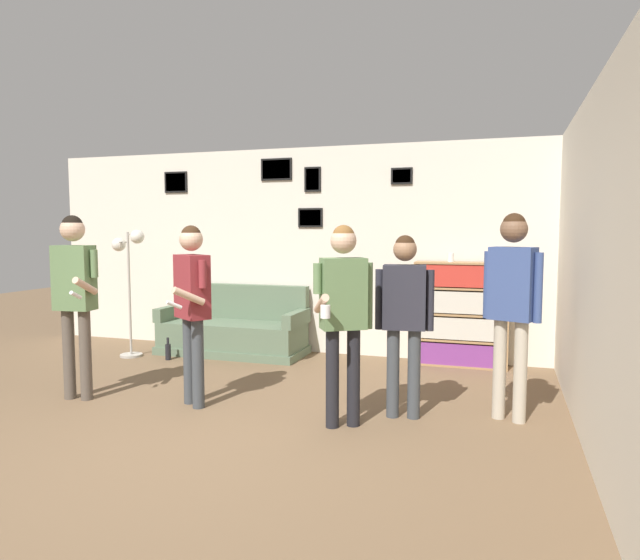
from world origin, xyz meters
The scene contains 13 objects.
ground_plane centered at (0.00, 0.00, 0.00)m, with size 20.00×20.00×0.00m, color brown.
wall_back centered at (-0.01, 3.70, 1.36)m, with size 8.10×0.08×2.70m.
wall_right centered at (2.88, 1.84, 1.35)m, with size 0.06×6.07×2.70m.
couch centered at (-1.12, 3.29, 0.29)m, with size 1.92×0.80×0.89m.
bookshelf centered at (1.78, 3.48, 0.62)m, with size 1.10×0.30×1.25m.
floor_lamp centered at (-2.29, 2.69, 1.19)m, with size 0.46×0.28×1.63m.
person_player_foreground_left centered at (-1.62, 0.95, 1.10)m, with size 0.52×0.45×1.76m.
person_player_foreground_center centered at (-0.45, 1.12, 1.02)m, with size 0.43×0.60×1.67m.
person_watcher_holding_cup centered at (1.02, 1.00, 1.02)m, with size 0.44×0.56×1.67m.
person_spectator_near_bookshelf centered at (1.45, 1.38, 0.96)m, with size 0.50×0.24×1.58m.
person_spectator_far_right centered at (2.33, 1.59, 1.10)m, with size 0.47×0.32×1.77m.
bottle_on_floor centered at (-1.73, 2.66, 0.11)m, with size 0.07×0.07×0.28m.
drinking_cup centered at (1.65, 3.48, 1.30)m, with size 0.07×0.07×0.11m.
Camera 1 is at (2.26, -3.44, 1.63)m, focal length 32.00 mm.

